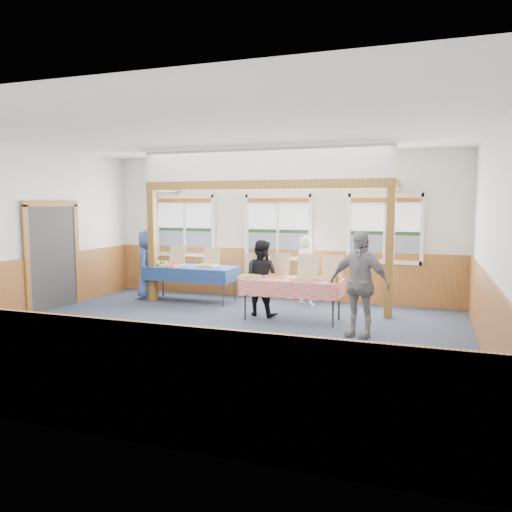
% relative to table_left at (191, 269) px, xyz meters
% --- Properties ---
extents(floor, '(8.00, 8.00, 0.00)m').
position_rel_table_left_xyz_m(floor, '(1.70, -2.55, -0.70)').
color(floor, '#2A3445').
rests_on(floor, ground).
extents(ceiling, '(8.00, 8.00, 0.00)m').
position_rel_table_left_xyz_m(ceiling, '(1.70, -2.55, 2.50)').
color(ceiling, white).
rests_on(ceiling, wall_back).
extents(wall_back, '(8.00, 0.00, 8.00)m').
position_rel_table_left_xyz_m(wall_back, '(1.70, 0.95, 0.90)').
color(wall_back, silver).
rests_on(wall_back, floor).
extents(wall_front, '(8.00, 0.00, 8.00)m').
position_rel_table_left_xyz_m(wall_front, '(1.70, -6.05, 0.90)').
color(wall_front, silver).
rests_on(wall_front, floor).
extents(wall_left, '(0.00, 8.00, 8.00)m').
position_rel_table_left_xyz_m(wall_left, '(-2.30, -2.55, 0.90)').
color(wall_left, silver).
rests_on(wall_left, floor).
extents(wall_right, '(0.00, 8.00, 8.00)m').
position_rel_table_left_xyz_m(wall_right, '(5.70, -2.55, 0.90)').
color(wall_right, silver).
rests_on(wall_right, floor).
extents(wainscot_back, '(7.98, 0.05, 1.10)m').
position_rel_table_left_xyz_m(wainscot_back, '(1.70, 0.93, -0.15)').
color(wainscot_back, brown).
rests_on(wainscot_back, floor).
extents(wainscot_front, '(7.98, 0.05, 1.10)m').
position_rel_table_left_xyz_m(wainscot_front, '(1.70, -6.02, -0.15)').
color(wainscot_front, brown).
rests_on(wainscot_front, floor).
extents(wainscot_left, '(0.05, 6.98, 1.10)m').
position_rel_table_left_xyz_m(wainscot_left, '(-2.28, -2.55, -0.15)').
color(wainscot_left, brown).
rests_on(wainscot_left, floor).
extents(wainscot_right, '(0.05, 6.98, 1.10)m').
position_rel_table_left_xyz_m(wainscot_right, '(5.67, -2.55, -0.15)').
color(wainscot_right, brown).
rests_on(wainscot_right, floor).
extents(cased_opening, '(0.06, 1.30, 2.10)m').
position_rel_table_left_xyz_m(cased_opening, '(-2.26, -1.65, 0.35)').
color(cased_opening, '#2F2F2F').
rests_on(cased_opening, wall_left).
extents(window_left, '(1.56, 0.10, 1.46)m').
position_rel_table_left_xyz_m(window_left, '(-0.60, 0.91, 0.98)').
color(window_left, white).
rests_on(window_left, wall_back).
extents(window_mid, '(1.56, 0.10, 1.46)m').
position_rel_table_left_xyz_m(window_mid, '(1.70, 0.91, 0.98)').
color(window_mid, white).
rests_on(window_mid, wall_back).
extents(window_right, '(1.56, 0.10, 1.46)m').
position_rel_table_left_xyz_m(window_right, '(4.00, 0.91, 0.98)').
color(window_right, white).
rests_on(window_right, wall_back).
extents(post_left, '(0.15, 0.15, 2.40)m').
position_rel_table_left_xyz_m(post_left, '(-0.80, -0.25, 0.50)').
color(post_left, brown).
rests_on(post_left, floor).
extents(post_right, '(0.15, 0.15, 2.40)m').
position_rel_table_left_xyz_m(post_right, '(4.20, -0.25, 0.50)').
color(post_right, brown).
rests_on(post_right, floor).
extents(cross_beam, '(5.15, 0.18, 0.18)m').
position_rel_table_left_xyz_m(cross_beam, '(1.70, -0.25, 1.79)').
color(cross_beam, brown).
rests_on(cross_beam, post_left).
extents(table_left, '(2.14, 1.50, 0.76)m').
position_rel_table_left_xyz_m(table_left, '(0.00, 0.00, 0.00)').
color(table_left, '#2F2F2F').
rests_on(table_left, floor).
extents(table_right, '(1.93, 1.24, 0.76)m').
position_rel_table_left_xyz_m(table_right, '(2.55, -1.02, -0.00)').
color(table_right, '#2F2F2F').
rests_on(table_right, floor).
extents(pizza_box_a, '(0.45, 0.53, 0.44)m').
position_rel_table_left_xyz_m(pizza_box_a, '(-0.40, -0.11, 0.12)').
color(pizza_box_a, tan).
rests_on(pizza_box_a, table_left).
extents(pizza_box_b, '(0.39, 0.48, 0.41)m').
position_rel_table_left_xyz_m(pizza_box_b, '(0.35, 0.16, 0.12)').
color(pizza_box_b, tan).
rests_on(pizza_box_b, table_left).
extents(pizza_box_c, '(0.41, 0.50, 0.43)m').
position_rel_table_left_xyz_m(pizza_box_c, '(1.80, -1.12, 0.12)').
color(pizza_box_c, tan).
rests_on(pizza_box_c, table_right).
extents(pizza_box_d, '(0.39, 0.47, 0.42)m').
position_rel_table_left_xyz_m(pizza_box_d, '(2.20, -0.83, 0.12)').
color(pizza_box_d, tan).
rests_on(pizza_box_d, table_right).
extents(pizza_box_e, '(0.44, 0.52, 0.45)m').
position_rel_table_left_xyz_m(pizza_box_e, '(2.80, -1.10, 0.12)').
color(pizza_box_e, tan).
rests_on(pizza_box_e, table_right).
extents(pizza_box_f, '(0.43, 0.51, 0.43)m').
position_rel_table_left_xyz_m(pizza_box_f, '(3.20, -0.88, 0.12)').
color(pizza_box_f, tan).
rests_on(pizza_box_f, table_right).
extents(veggie_tray, '(0.40, 0.40, 0.09)m').
position_rel_table_left_xyz_m(veggie_tray, '(-0.75, 0.00, 0.09)').
color(veggie_tray, black).
rests_on(veggie_tray, table_left).
extents(drink_glass, '(0.07, 0.07, 0.15)m').
position_rel_table_left_xyz_m(drink_glass, '(3.40, -1.27, 0.13)').
color(drink_glass, '#986719').
rests_on(drink_glass, table_right).
extents(woman_white, '(0.63, 0.54, 1.46)m').
position_rel_table_left_xyz_m(woman_white, '(2.48, 0.40, 0.03)').
color(woman_white, white).
rests_on(woman_white, floor).
extents(woman_black, '(0.77, 0.64, 1.44)m').
position_rel_table_left_xyz_m(woman_black, '(1.89, -0.85, 0.02)').
color(woman_black, black).
rests_on(woman_black, floor).
extents(man_blue, '(0.65, 0.84, 1.54)m').
position_rel_table_left_xyz_m(man_blue, '(-1.04, -0.07, 0.06)').
color(man_blue, '#3C5A98').
rests_on(man_blue, floor).
extents(person_grey, '(1.07, 0.67, 1.70)m').
position_rel_table_left_xyz_m(person_grey, '(3.84, -1.76, 0.15)').
color(person_grey, gray).
rests_on(person_grey, floor).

